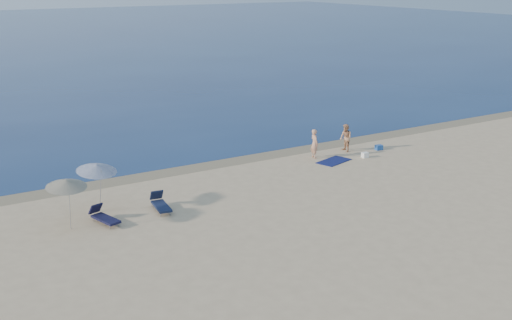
{
  "coord_description": "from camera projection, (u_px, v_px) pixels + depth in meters",
  "views": [
    {
      "loc": [
        -18.31,
        -10.57,
        10.17
      ],
      "look_at": [
        -2.03,
        16.0,
        1.0
      ],
      "focal_mm": 45.0,
      "sensor_mm": 36.0,
      "label": 1
    }
  ],
  "objects": [
    {
      "name": "umbrella_far",
      "position": [
        66.0,
        183.0,
        25.96
      ],
      "size": [
        1.7,
        1.72,
        2.23
      ],
      "rotation": [
        0.0,
        0.0,
        0.03
      ],
      "color": "silver",
      "rests_on": "ground"
    },
    {
      "name": "person_right",
      "position": [
        346.0,
        138.0,
        37.55
      ],
      "size": [
        0.71,
        0.86,
        1.62
      ],
      "primitive_type": "imported",
      "rotation": [
        0.0,
        0.0,
        -1.7
      ],
      "color": "tan",
      "rests_on": "ground"
    },
    {
      "name": "umbrella_near",
      "position": [
        97.0,
        168.0,
        27.9
      ],
      "size": [
        2.17,
        2.19,
        2.3
      ],
      "rotation": [
        0.0,
        0.0,
        0.28
      ],
      "color": "silver",
      "rests_on": "ground"
    },
    {
      "name": "white_bag",
      "position": [
        365.0,
        155.0,
        36.48
      ],
      "size": [
        0.36,
        0.31,
        0.29
      ],
      "primitive_type": "cube",
      "rotation": [
        0.0,
        0.0,
        -0.06
      ],
      "color": "white",
      "rests_on": "ground"
    },
    {
      "name": "blue_cooler",
      "position": [
        379.0,
        147.0,
        38.04
      ],
      "size": [
        0.45,
        0.35,
        0.3
      ],
      "primitive_type": "cube",
      "rotation": [
        0.0,
        0.0,
        -0.12
      ],
      "color": "#1F53AD",
      "rests_on": "ground"
    },
    {
      "name": "lounger_right",
      "position": [
        161.0,
        204.0,
        28.38
      ],
      "size": [
        0.78,
        1.77,
        0.76
      ],
      "rotation": [
        0.0,
        0.0,
        -0.13
      ],
      "color": "#16203E",
      "rests_on": "ground"
    },
    {
      "name": "wet_sand_strip",
      "position": [
        255.0,
        157.0,
        36.56
      ],
      "size": [
        240.0,
        1.6,
        0.0
      ],
      "primitive_type": "cube",
      "color": "#847254",
      "rests_on": "ground"
    },
    {
      "name": "beach_towel",
      "position": [
        334.0,
        161.0,
        35.76
      ],
      "size": [
        2.21,
        1.62,
        0.03
      ],
      "primitive_type": "cube",
      "rotation": [
        0.0,
        0.0,
        0.29
      ],
      "color": "#0E1446",
      "rests_on": "ground"
    },
    {
      "name": "lounger_left",
      "position": [
        104.0,
        217.0,
        26.92
      ],
      "size": [
        0.95,
        1.74,
        0.73
      ],
      "rotation": [
        0.0,
        0.0,
        0.26
      ],
      "color": "#121333",
      "rests_on": "ground"
    },
    {
      "name": "person_left",
      "position": [
        314.0,
        144.0,
        36.24
      ],
      "size": [
        0.49,
        0.66,
        1.67
      ],
      "primitive_type": "imported",
      "rotation": [
        0.0,
        0.0,
        1.41
      ],
      "color": "tan",
      "rests_on": "ground"
    }
  ]
}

